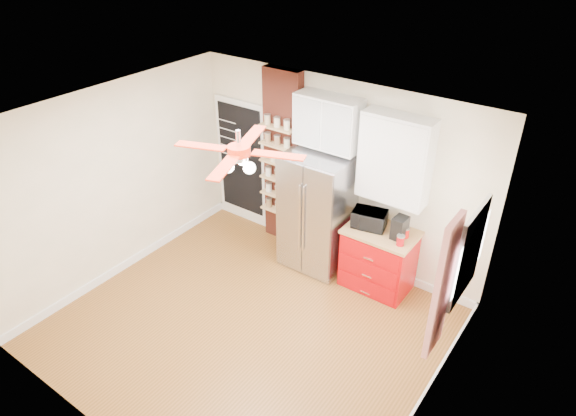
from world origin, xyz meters
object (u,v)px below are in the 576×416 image
Objects in this scene: fridge at (317,212)px; canister_left at (400,241)px; coffee_maker at (400,228)px; pantry_jar_oats at (273,157)px; ceiling_fan at (239,151)px; red_cabinet at (378,259)px; toaster_oven at (369,219)px.

fridge reaches higher than canister_left.
pantry_jar_oats is at bearing -179.50° from coffee_maker.
fridge is at bearing -175.24° from coffee_maker.
ceiling_fan is at bearing -129.25° from canister_left.
pantry_jar_oats is at bearing 174.06° from canister_left.
red_cabinet is 7.48× the size of canister_left.
fridge reaches higher than toaster_oven.
toaster_oven is 0.44m from coffee_maker.
toaster_oven is 1.69m from pantry_jar_oats.
coffee_maker is at bearing -2.32° from pantry_jar_oats.
toaster_oven is at bearing 66.48° from ceiling_fan.
pantry_jar_oats is at bearing 177.65° from red_cabinet.
toaster_oven is at bearing -2.76° from pantry_jar_oats.
fridge is 0.79m from toaster_oven.
pantry_jar_oats is at bearing 171.69° from fridge.
canister_left is at bearing 50.75° from ceiling_fan.
pantry_jar_oats is (-1.64, 0.08, 0.41)m from toaster_oven.
coffee_maker is at bearing -2.06° from red_cabinet.
toaster_oven is (0.78, 0.05, 0.15)m from fridge.
ceiling_fan reaches higher than fridge.
coffee_maker is at bearing 1.94° from fridge.
pantry_jar_oats is (-0.86, 0.13, 0.56)m from fridge.
pantry_jar_oats reaches higher than red_cabinet.
coffee_maker is (0.25, -0.01, 0.60)m from red_cabinet.
canister_left is at bearing -29.02° from toaster_oven.
fridge is 2.25m from ceiling_fan.
red_cabinet is 2.75m from ceiling_fan.
ceiling_fan reaches higher than coffee_maker.
ceiling_fan reaches higher than pantry_jar_oats.
red_cabinet is at bearing -2.35° from pantry_jar_oats.
ceiling_fan is at bearing -118.71° from red_cabinet.
red_cabinet is 0.60m from toaster_oven.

